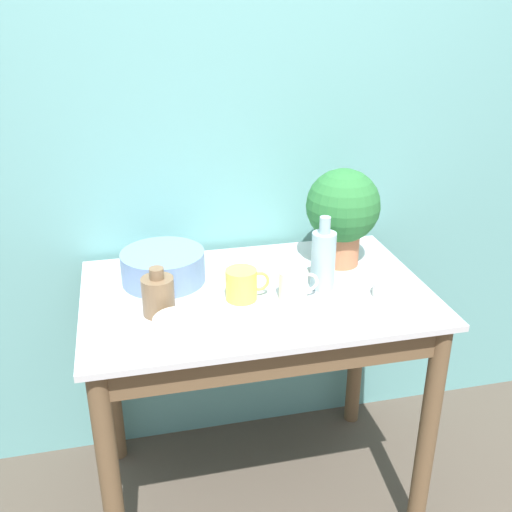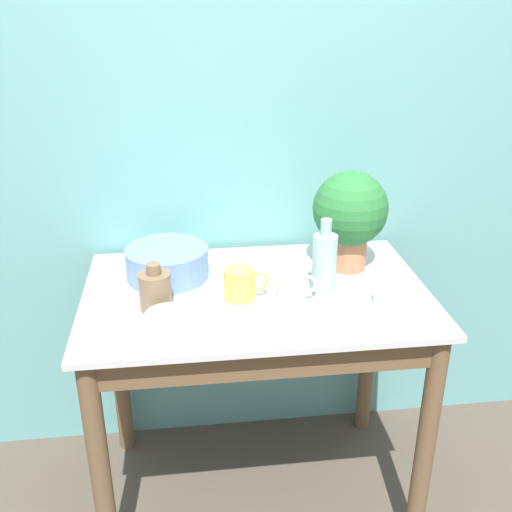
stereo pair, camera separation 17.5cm
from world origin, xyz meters
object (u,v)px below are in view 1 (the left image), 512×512
Objects in this scene: bottle_short at (158,295)px; bowl_small_enamel_white at (393,290)px; mug_yellow at (242,284)px; bowl_wash_large at (163,267)px; bottle_tall at (323,259)px; potted_plant at (343,210)px; mug_cream at (294,285)px; bowl_small_cream at (179,327)px.

bowl_small_enamel_white is at bearing -4.66° from bottle_short.
mug_yellow is at bearing 7.49° from bottle_short.
bowl_wash_large is 1.84× the size of bottle_short.
bottle_short is (-0.52, -0.05, -0.04)m from bottle_tall.
bottle_tall is 0.24m from bowl_small_enamel_white.
bowl_wash_large is (-0.61, -0.00, -0.15)m from potted_plant.
bottle_tall reaches higher than mug_yellow.
potted_plant is 0.45m from mug_yellow.
mug_cream is (0.38, -0.22, -0.00)m from bowl_wash_large.
mug_cream is at bearing -153.54° from bottle_tall.
mug_cream is (-0.23, -0.22, -0.15)m from potted_plant.
bowl_wash_large is at bearing 91.71° from bowl_small_cream.
bottle_tall is 1.63× the size of bottle_short.
mug_cream is at bearing -136.82° from potted_plant.
bowl_wash_large is at bearing 141.37° from mug_yellow.
bottle_tall is 1.79× the size of mug_yellow.
bowl_small_cream is at bearing -149.75° from potted_plant.
bowl_small_enamel_white is at bearing 6.59° from bowl_small_cream.
mug_cream is at bearing -13.08° from mug_yellow.
potted_plant is 0.33m from bowl_small_enamel_white.
bowl_small_enamel_white is (0.67, 0.08, -0.01)m from bowl_small_cream.
bottle_short is 0.26m from mug_yellow.
bottle_tall is 0.27m from mug_yellow.
bowl_small_cream is at bearing -141.56° from mug_yellow.
mug_cream is (0.41, -0.00, -0.01)m from bottle_short.
mug_yellow is (0.22, -0.18, -0.00)m from bowl_wash_large.
bowl_wash_large is at bearing 161.87° from bottle_tall.
mug_yellow is at bearing 168.65° from bowl_small_enamel_white.
mug_yellow is (-0.38, -0.18, -0.15)m from potted_plant.
bottle_tall reaches higher than bowl_small_enamel_white.
bowl_wash_large is 0.44m from mug_cream.
bottle_short is at bearing 175.34° from bowl_small_enamel_white.
mug_cream reaches higher than bowl_small_enamel_white.
mug_yellow is 0.47m from bowl_small_enamel_white.
potted_plant is at bearing 105.29° from bowl_small_enamel_white.
bowl_wash_large is 1.13× the size of bottle_tall.
bottle_tall is 0.53m from bottle_short.
bottle_tall reaches higher than mug_cream.
bottle_tall is at bearing 21.48° from bowl_small_cream.
bowl_small_enamel_white is (0.46, -0.09, -0.03)m from mug_yellow.
bowl_wash_large is 0.35m from bowl_small_cream.
bowl_small_cream is at bearing -160.08° from mug_cream.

